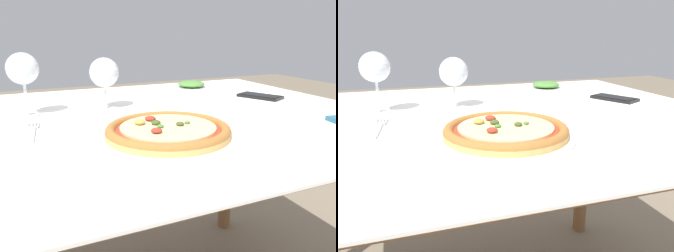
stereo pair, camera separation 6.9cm
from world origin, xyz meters
TOP-DOWN VIEW (x-y plane):
  - dining_table at (0.00, 0.00)m, footprint 1.40×0.99m
  - pizza_plate at (0.02, -0.21)m, footprint 0.29×0.29m
  - fork at (-0.24, -0.04)m, footprint 0.04×0.17m
  - wine_glass_far_left at (-0.03, 0.11)m, footprint 0.08×0.08m
  - wine_glass_far_right at (-0.25, 0.12)m, footprint 0.08×0.08m
  - cell_phone at (0.49, 0.07)m, footprint 0.12×0.16m
  - side_plate at (0.35, 0.32)m, footprint 0.18×0.18m

SIDE VIEW (x-z plane):
  - dining_table at x=0.00m, z-range 0.28..0.99m
  - fork at x=-0.24m, z-range 0.71..0.72m
  - cell_phone at x=0.49m, z-range 0.71..0.72m
  - side_plate at x=0.35m, z-range 0.71..0.74m
  - pizza_plate at x=0.02m, z-range 0.71..0.75m
  - wine_glass_far_left at x=-0.03m, z-range 0.74..0.89m
  - wine_glass_far_right at x=-0.25m, z-range 0.75..0.92m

